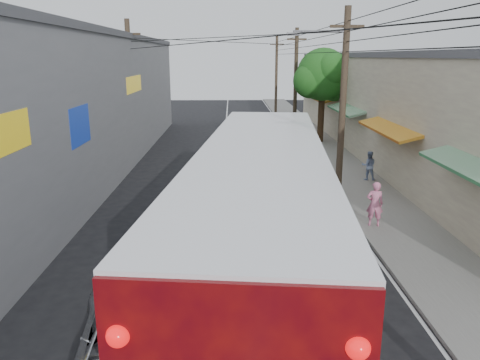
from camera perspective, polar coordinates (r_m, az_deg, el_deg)
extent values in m
cube|color=slate|center=(28.21, 11.32, 2.37)|extent=(3.00, 80.00, 0.12)
cube|color=beige|center=(30.91, 19.08, 8.45)|extent=(6.00, 40.00, 6.00)
cube|color=#4C4C51|center=(30.76, 19.58, 14.19)|extent=(6.20, 40.00, 0.30)
cube|color=#C85717|center=(22.34, 17.95, 6.11)|extent=(1.39, 6.00, 0.46)
cube|color=#1A7737|center=(29.96, 13.06, 8.50)|extent=(1.39, 6.00, 0.46)
cube|color=#C85717|center=(37.74, 10.14, 9.89)|extent=(1.39, 6.00, 0.46)
cube|color=#1A7737|center=(45.59, 8.20, 10.79)|extent=(1.39, 6.00, 0.46)
cube|color=gray|center=(26.58, -21.01, 8.45)|extent=(7.00, 36.00, 7.00)
cube|color=#4C4C51|center=(26.48, -21.76, 16.19)|extent=(7.20, 36.00, 0.30)
cube|color=#1433A5|center=(17.94, -19.07, 6.29)|extent=(0.12, 2.20, 1.40)
cube|color=yellow|center=(27.50, -12.89, 11.33)|extent=(0.12, 4.00, 0.90)
cylinder|color=#473828|center=(20.56, 12.41, 8.87)|extent=(0.28, 0.28, 8.00)
cube|color=#473828|center=(20.49, 12.93, 17.80)|extent=(1.40, 0.12, 0.12)
cylinder|color=#473828|center=(35.28, 6.78, 11.48)|extent=(0.28, 0.28, 8.00)
cube|color=#473828|center=(35.24, 6.94, 16.68)|extent=(1.40, 0.12, 0.12)
cylinder|color=#473828|center=(50.17, 4.45, 12.52)|extent=(0.28, 0.28, 8.00)
cube|color=#473828|center=(50.14, 4.52, 16.17)|extent=(1.40, 0.12, 0.12)
cylinder|color=#473828|center=(27.56, -13.14, 10.28)|extent=(0.28, 0.28, 8.00)
cube|color=#473828|center=(27.51, -13.55, 16.92)|extent=(1.40, 0.12, 0.12)
cylinder|color=#59595E|center=(20.25, 9.73, 17.42)|extent=(2.20, 0.10, 0.10)
cube|color=#59595E|center=(20.08, 6.49, 17.27)|extent=(0.50, 0.18, 0.12)
cylinder|color=#3F2B19|center=(33.75, 9.85, 7.80)|extent=(0.44, 0.44, 4.00)
sphere|color=#1C4D14|center=(33.53, 10.06, 12.56)|extent=(3.60, 3.60, 3.60)
sphere|color=#1C4D14|center=(34.35, 11.50, 11.54)|extent=(2.60, 2.60, 2.60)
sphere|color=#1C4D14|center=(32.99, 8.60, 11.89)|extent=(2.40, 2.40, 2.40)
sphere|color=#1C4D14|center=(32.62, 11.14, 13.15)|extent=(2.20, 2.20, 2.20)
sphere|color=#1C4D14|center=(34.35, 9.29, 12.97)|extent=(2.00, 2.00, 2.00)
cube|color=white|center=(11.90, 2.62, -8.51)|extent=(4.24, 13.86, 2.16)
cube|color=black|center=(11.91, 2.82, -0.38)|extent=(4.03, 11.60, 1.14)
cube|color=white|center=(11.17, 2.76, 2.79)|extent=(4.24, 13.86, 0.57)
sphere|color=red|center=(5.13, -14.63, -17.85)|extent=(0.25, 0.25, 0.25)
sphere|color=red|center=(4.95, 14.17, -19.17)|extent=(0.25, 0.25, 0.25)
cylinder|color=black|center=(15.44, -2.20, -5.85)|extent=(0.46, 1.17, 1.14)
cylinder|color=black|center=(15.37, 8.43, -6.11)|extent=(0.46, 1.17, 1.14)
cylinder|color=black|center=(17.03, -1.50, -3.83)|extent=(0.46, 1.17, 1.14)
cylinder|color=black|center=(16.97, 8.10, -4.05)|extent=(0.46, 1.17, 1.14)
imported|color=#B6B7BD|center=(9.72, -12.60, -18.91)|extent=(2.85, 5.14, 1.36)
imported|color=#9C9DA4|center=(25.19, 6.77, 2.86)|extent=(2.68, 5.85, 1.66)
imported|color=#232227|center=(27.63, 5.93, 3.68)|extent=(2.09, 4.28, 1.40)
imported|color=black|center=(36.53, 5.06, 6.55)|extent=(2.01, 4.80, 1.54)
imported|color=pink|center=(17.35, 16.12, -2.81)|extent=(0.65, 0.49, 1.63)
imported|color=#8699C3|center=(23.77, 15.42, 1.71)|extent=(0.76, 0.63, 1.43)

